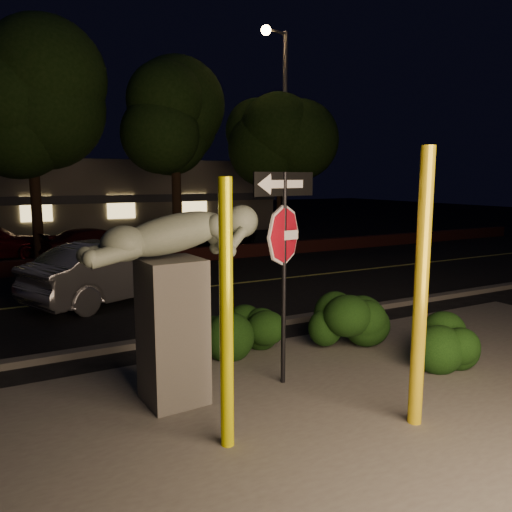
# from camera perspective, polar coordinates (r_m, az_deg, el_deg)

# --- Properties ---
(ground) EXTENTS (90.00, 90.00, 0.00)m
(ground) POSITION_cam_1_polar(r_m,az_deg,el_deg) (16.60, -13.84, -1.96)
(ground) COLOR black
(ground) RESTS_ON ground
(patio) EXTENTS (14.00, 6.00, 0.02)m
(patio) POSITION_cam_1_polar(r_m,az_deg,el_deg) (6.95, 10.56, -17.27)
(patio) COLOR #4C4944
(patio) RESTS_ON ground
(road) EXTENTS (80.00, 8.00, 0.01)m
(road) POSITION_cam_1_polar(r_m,az_deg,el_deg) (13.77, -10.72, -4.05)
(road) COLOR black
(road) RESTS_ON ground
(lane_marking) EXTENTS (80.00, 0.12, 0.00)m
(lane_marking) POSITION_cam_1_polar(r_m,az_deg,el_deg) (13.76, -10.72, -4.00)
(lane_marking) COLOR #C9C850
(lane_marking) RESTS_ON road
(curb) EXTENTS (80.00, 0.25, 0.12)m
(curb) POSITION_cam_1_polar(r_m,az_deg,el_deg) (10.04, -3.59, -8.47)
(curb) COLOR #4C4944
(curb) RESTS_ON ground
(brick_wall) EXTENTS (40.00, 0.35, 0.50)m
(brick_wall) POSITION_cam_1_polar(r_m,az_deg,el_deg) (17.80, -14.91, -0.46)
(brick_wall) COLOR #4E1D19
(brick_wall) RESTS_ON ground
(parking_lot) EXTENTS (40.00, 12.00, 0.01)m
(parking_lot) POSITION_cam_1_polar(r_m,az_deg,el_deg) (23.37, -18.12, 0.97)
(parking_lot) COLOR black
(parking_lot) RESTS_ON ground
(building) EXTENTS (22.00, 10.20, 4.00)m
(building) POSITION_cam_1_polar(r_m,az_deg,el_deg) (31.09, -20.92, 6.39)
(building) COLOR #6B6556
(building) RESTS_ON ground
(tree_far_b) EXTENTS (5.20, 5.20, 8.41)m
(tree_far_b) POSITION_cam_1_polar(r_m,az_deg,el_deg) (19.32, -24.58, 17.06)
(tree_far_b) COLOR black
(tree_far_b) RESTS_ON ground
(tree_far_c) EXTENTS (4.80, 4.80, 7.84)m
(tree_far_c) POSITION_cam_1_polar(r_m,az_deg,el_deg) (19.89, -9.30, 16.33)
(tree_far_c) COLOR black
(tree_far_c) RESTS_ON ground
(tree_far_d) EXTENTS (4.40, 4.40, 7.42)m
(tree_far_d) POSITION_cam_1_polar(r_m,az_deg,el_deg) (22.42, 2.89, 14.95)
(tree_far_d) COLOR black
(tree_far_d) RESTS_ON ground
(yellow_pole_left) EXTENTS (0.15, 0.15, 3.07)m
(yellow_pole_left) POSITION_cam_1_polar(r_m,az_deg,el_deg) (5.56, -3.41, -6.98)
(yellow_pole_left) COLOR #E7E404
(yellow_pole_left) RESTS_ON ground
(yellow_pole_right) EXTENTS (0.17, 0.17, 3.43)m
(yellow_pole_right) POSITION_cam_1_polar(r_m,az_deg,el_deg) (6.34, 18.34, -3.76)
(yellow_pole_right) COLOR yellow
(yellow_pole_right) RESTS_ON ground
(signpost) EXTENTS (1.06, 0.20, 3.14)m
(signpost) POSITION_cam_1_polar(r_m,az_deg,el_deg) (7.17, 3.24, 2.30)
(signpost) COLOR black
(signpost) RESTS_ON ground
(sculpture) EXTENTS (2.51, 0.83, 2.68)m
(sculpture) POSITION_cam_1_polar(r_m,az_deg,el_deg) (6.76, -9.29, -3.20)
(sculpture) COLOR #4C4944
(sculpture) RESTS_ON ground
(hedge_center) EXTENTS (2.03, 1.23, 0.99)m
(hedge_center) POSITION_cam_1_polar(r_m,az_deg,el_deg) (8.82, -2.62, -8.01)
(hedge_center) COLOR black
(hedge_center) RESTS_ON ground
(hedge_right) EXTENTS (1.89, 1.43, 1.10)m
(hedge_right) POSITION_cam_1_polar(r_m,az_deg,el_deg) (9.34, 10.80, -6.82)
(hedge_right) COLOR black
(hedge_right) RESTS_ON ground
(hedge_far_right) EXTENTS (1.65, 1.39, 0.98)m
(hedge_far_right) POSITION_cam_1_polar(r_m,az_deg,el_deg) (8.92, 21.67, -8.47)
(hedge_far_right) COLOR black
(hedge_far_right) RESTS_ON ground
(streetlight) EXTENTS (1.35, 0.51, 9.09)m
(streetlight) POSITION_cam_1_polar(r_m,az_deg,el_deg) (21.76, 2.92, 15.10)
(streetlight) COLOR #525258
(streetlight) RESTS_ON ground
(silver_sedan) EXTENTS (4.84, 3.33, 1.51)m
(silver_sedan) POSITION_cam_1_polar(r_m,az_deg,el_deg) (12.98, -15.56, -1.63)
(silver_sedan) COLOR #ADADB1
(silver_sedan) RESTS_ON ground
(parked_car_darkred) EXTENTS (4.44, 2.71, 1.20)m
(parked_car_darkred) POSITION_cam_1_polar(r_m,az_deg,el_deg) (19.59, -17.73, 1.29)
(parked_car_darkred) COLOR #461112
(parked_car_darkred) RESTS_ON ground
(parked_car_dark) EXTENTS (5.77, 4.08, 1.46)m
(parked_car_dark) POSITION_cam_1_polar(r_m,az_deg,el_deg) (21.26, -6.11, 2.58)
(parked_car_dark) COLOR black
(parked_car_dark) RESTS_ON ground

